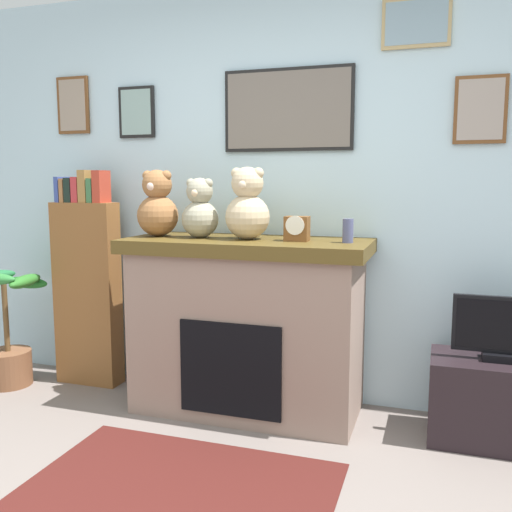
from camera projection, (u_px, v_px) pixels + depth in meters
The scene contains 12 objects.
back_wall at pixel (285, 194), 3.56m from camera, with size 5.20×0.15×2.60m.
fireplace at pixel (247, 325), 3.37m from camera, with size 1.45×0.65×1.05m.
bookshelf at pixel (87, 286), 3.81m from camera, with size 0.45×0.16×1.46m.
potted_plant at pixel (7, 332), 3.81m from camera, with size 0.52×0.50×0.83m.
tv_stand at pixel (500, 402), 2.97m from camera, with size 0.72×0.40×0.46m, color black.
television at pixel (504, 331), 2.91m from camera, with size 0.52×0.14×0.34m.
area_rug at pixel (177, 491), 2.52m from camera, with size 1.41×0.96×0.01m, color #441814.
candle_jar at pixel (348, 231), 3.09m from camera, with size 0.06×0.06×0.13m, color #4C517A.
mantel_clock at pixel (297, 229), 3.18m from camera, with size 0.13×0.10×0.15m.
teddy_bear_grey at pixel (158, 206), 3.44m from camera, with size 0.25×0.25×0.41m.
teddy_bear_brown at pixel (200, 211), 3.35m from camera, with size 0.22×0.22×0.36m.
teddy_bear_cream at pixel (247, 207), 3.25m from camera, with size 0.26×0.26×0.42m.
Camera 1 is at (0.95, -1.46, 1.39)m, focal length 39.27 mm.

